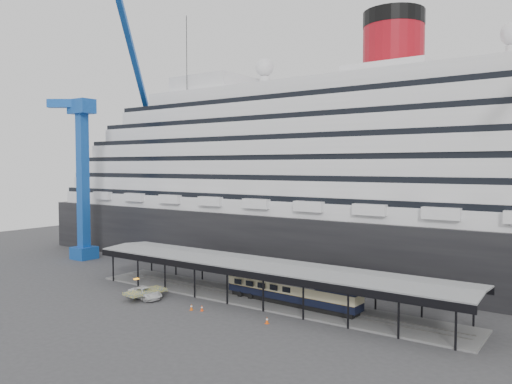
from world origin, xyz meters
TOP-DOWN VIEW (x-y plane):
  - ground at (0.00, 0.00)m, footprint 200.00×200.00m
  - cruise_ship at (0.05, 32.00)m, footprint 130.00×30.00m
  - platform_canopy at (0.00, 5.00)m, footprint 56.00×9.18m
  - crane_blue at (-45.11, 10.62)m, footprint 22.63×19.19m
  - port_truck at (-13.84, -3.45)m, footprint 5.86×3.31m
  - pullman_carriage at (4.55, 5.00)m, footprint 19.64×3.57m
  - traffic_cone_left at (-4.87, -3.91)m, footprint 0.45×0.45m
  - traffic_cone_mid at (-3.56, -3.40)m, footprint 0.46×0.46m
  - traffic_cone_right at (6.02, -2.90)m, footprint 0.47×0.47m

SIDE VIEW (x-z plane):
  - ground at x=0.00m, z-range 0.00..0.00m
  - traffic_cone_mid at x=-3.56m, z-range 0.00..0.74m
  - traffic_cone_left at x=-4.87m, z-range 0.00..0.81m
  - traffic_cone_right at x=6.02m, z-range 0.00..0.84m
  - port_truck at x=-13.84m, z-range 0.00..1.54m
  - pullman_carriage at x=4.55m, z-range -7.23..11.95m
  - platform_canopy at x=0.00m, z-range -0.29..5.01m
  - cruise_ship at x=0.05m, z-range -3.60..40.30m
  - crane_blue at x=-45.11m, z-range -3.84..43.76m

